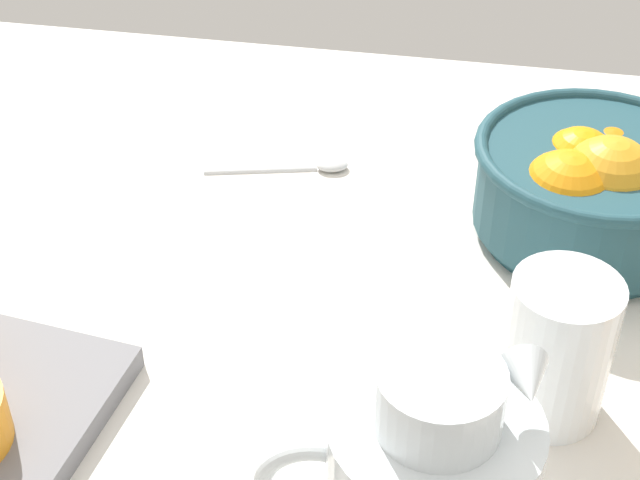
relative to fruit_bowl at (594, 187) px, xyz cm
name	(u,v)px	position (x,y,z in cm)	size (l,w,h in cm)	color
ground_plane	(310,290)	(-23.58, -10.36, -7.00)	(139.73, 86.67, 3.00)	silver
fruit_bowl	(594,187)	(0.00, 0.00, 0.00)	(21.75, 21.75, 11.26)	#234C56
juice_glass	(556,354)	(-3.37, -22.01, -0.17)	(7.77, 7.77, 11.75)	white
spoon	(301,167)	(-27.75, 5.98, -5.06)	(14.44, 4.98, 1.00)	silver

